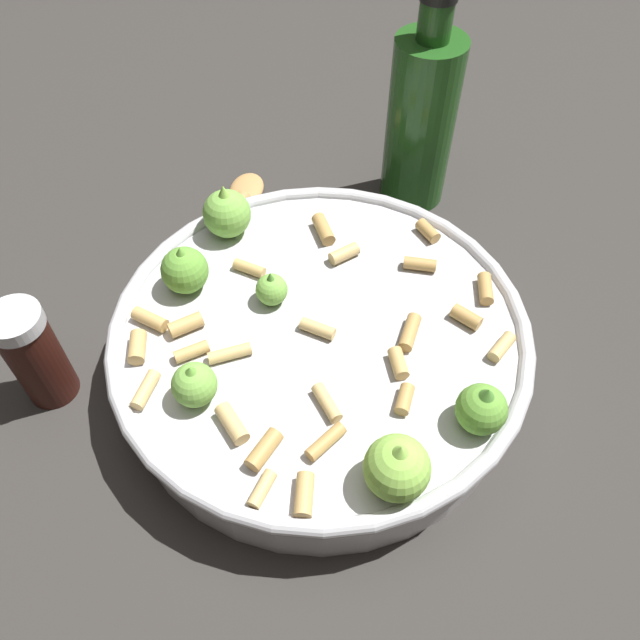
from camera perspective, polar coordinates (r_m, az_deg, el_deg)
The scene contains 5 objects.
ground_plane at distance 0.55m, azimuth 0.00°, elevation -4.21°, with size 2.40×2.40×0.00m, color #2D2B28.
cooking_pan at distance 0.52m, azimuth -0.12°, elevation -2.12°, with size 0.34×0.34×0.11m.
pepper_shaker at distance 0.54m, azimuth -24.35°, elevation -2.88°, with size 0.04×0.04×0.10m.
olive_oil_bottle at distance 0.65m, azimuth 9.11°, elevation 17.49°, with size 0.07×0.07×0.22m.
wooden_spoon at distance 0.64m, azimuth -8.19°, elevation 7.26°, with size 0.08×0.24×0.02m.
Camera 1 is at (-0.11, 0.29, 0.45)m, focal length 35.47 mm.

